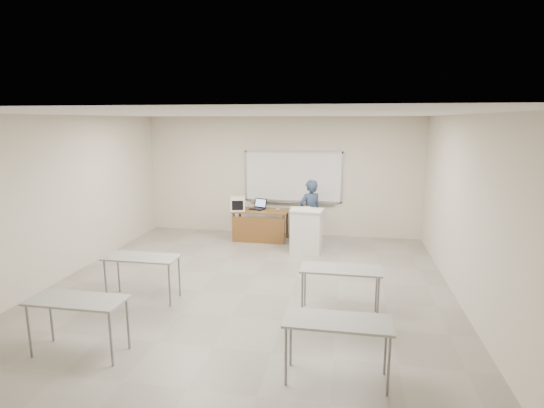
% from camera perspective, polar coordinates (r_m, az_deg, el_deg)
% --- Properties ---
extents(floor, '(7.00, 8.00, 0.01)m').
position_cam_1_polar(floor, '(7.41, -3.64, -11.94)').
color(floor, gray).
rests_on(floor, ground).
extents(whiteboard, '(2.48, 0.10, 1.31)m').
position_cam_1_polar(whiteboard, '(10.76, 2.84, 3.59)').
color(whiteboard, white).
rests_on(whiteboard, floor).
extents(student_desks, '(4.40, 2.20, 0.73)m').
position_cam_1_polar(student_desks, '(5.95, -6.85, -10.94)').
color(student_desks, '#ABAAA5').
rests_on(student_desks, floor).
extents(instructor_desk, '(1.35, 0.67, 0.75)m').
position_cam_1_polar(instructor_desk, '(10.29, -1.63, -2.14)').
color(instructor_desk, brown).
rests_on(instructor_desk, floor).
extents(podium, '(0.70, 0.51, 0.98)m').
position_cam_1_polar(podium, '(9.46, 4.66, -3.60)').
color(podium, beige).
rests_on(podium, floor).
extents(crt_monitor, '(0.35, 0.40, 0.33)m').
position_cam_1_polar(crt_monitor, '(10.32, -4.65, 0.02)').
color(crt_monitor, beige).
rests_on(crt_monitor, instructor_desk).
extents(laptop, '(0.34, 0.31, 0.25)m').
position_cam_1_polar(laptop, '(10.47, -1.93, -0.35)').
color(laptop, black).
rests_on(laptop, instructor_desk).
extents(mouse, '(0.11, 0.08, 0.04)m').
position_cam_1_polar(mouse, '(10.32, 0.77, -0.73)').
color(mouse, '#ACADB3').
rests_on(mouse, instructor_desk).
extents(keyboard, '(0.48, 0.28, 0.03)m').
position_cam_1_polar(keyboard, '(9.44, 3.85, -0.51)').
color(keyboard, beige).
rests_on(keyboard, podium).
extents(presenter, '(0.68, 0.64, 1.56)m').
position_cam_1_polar(presenter, '(9.89, 5.14, -1.22)').
color(presenter, black).
rests_on(presenter, floor).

